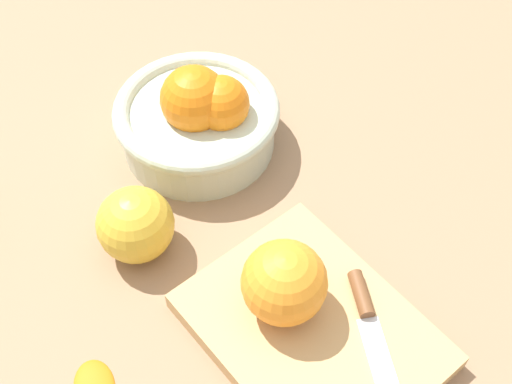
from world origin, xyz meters
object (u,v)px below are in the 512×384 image
object	(u,v)px
bowl	(199,117)
knife	(371,328)
apple_front_left_2	(135,225)
cutting_board	(311,331)
orange_on_board	(284,283)

from	to	relation	value
bowl	knife	bearing A→B (deg)	-6.24
knife	apple_front_left_2	world-z (taller)	apple_front_left_2
bowl	apple_front_left_2	world-z (taller)	bowl
cutting_board	apple_front_left_2	bearing A→B (deg)	-160.73
bowl	apple_front_left_2	size ratio (longest dim) A/B	2.38
knife	apple_front_left_2	distance (m)	0.24
orange_on_board	apple_front_left_2	size ratio (longest dim) A/B	1.01
bowl	apple_front_left_2	distance (m)	0.15
bowl	orange_on_board	distance (m)	0.24
cutting_board	apple_front_left_2	world-z (taller)	apple_front_left_2
orange_on_board	knife	world-z (taller)	orange_on_board
cutting_board	knife	size ratio (longest dim) A/B	1.54
knife	orange_on_board	bearing A→B (deg)	-148.92
orange_on_board	apple_front_left_2	world-z (taller)	orange_on_board
bowl	knife	distance (m)	0.29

